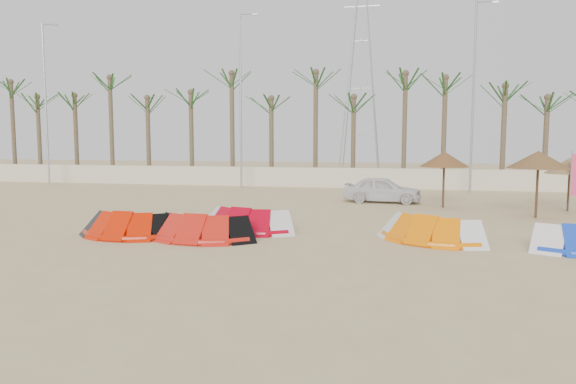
% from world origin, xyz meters
% --- Properties ---
extents(ground, '(120.00, 120.00, 0.00)m').
position_xyz_m(ground, '(0.00, 0.00, 0.00)').
color(ground, tan).
rests_on(ground, ground).
extents(boundary_wall, '(60.00, 0.30, 1.30)m').
position_xyz_m(boundary_wall, '(0.00, 22.00, 0.65)').
color(boundary_wall, beige).
rests_on(boundary_wall, ground).
extents(palm_line, '(52.00, 4.00, 7.70)m').
position_xyz_m(palm_line, '(0.67, 23.50, 6.44)').
color(palm_line, brown).
rests_on(palm_line, ground).
extents(lamp_a, '(1.25, 0.14, 11.00)m').
position_xyz_m(lamp_a, '(-19.96, 20.00, 5.77)').
color(lamp_a, '#A5A8AD').
rests_on(lamp_a, ground).
extents(lamp_b, '(1.25, 0.14, 11.00)m').
position_xyz_m(lamp_b, '(-5.96, 20.00, 5.77)').
color(lamp_b, '#A5A8AD').
rests_on(lamp_b, ground).
extents(lamp_c, '(1.25, 0.14, 11.00)m').
position_xyz_m(lamp_c, '(8.04, 20.00, 5.77)').
color(lamp_c, '#A5A8AD').
rests_on(lamp_c, ground).
extents(pylon, '(3.00, 3.00, 14.00)m').
position_xyz_m(pylon, '(1.00, 28.00, 0.00)').
color(pylon, '#A5A8AD').
rests_on(pylon, ground).
extents(kite_red_left, '(3.33, 1.64, 0.90)m').
position_xyz_m(kite_red_left, '(-4.76, 3.66, 0.42)').
color(kite_red_left, red).
rests_on(kite_red_left, ground).
extents(kite_red_mid, '(3.60, 1.76, 0.90)m').
position_xyz_m(kite_red_mid, '(-2.29, 3.67, 0.42)').
color(kite_red_mid, red).
rests_on(kite_red_mid, ground).
extents(kite_red_right, '(3.70, 2.21, 0.90)m').
position_xyz_m(kite_red_right, '(-1.31, 5.37, 0.42)').
color(kite_red_right, '#B30014').
rests_on(kite_red_right, ground).
extents(kite_orange, '(3.86, 2.84, 0.90)m').
position_xyz_m(kite_orange, '(4.74, 4.83, 0.42)').
color(kite_orange, '#FF7400').
rests_on(kite_orange, ground).
extents(parasol_left, '(2.23, 2.23, 2.59)m').
position_xyz_m(parasol_left, '(5.87, 12.95, 2.24)').
color(parasol_left, '#4C331E').
rests_on(parasol_left, ground).
extents(parasol_mid, '(2.39, 2.39, 2.70)m').
position_xyz_m(parasol_mid, '(9.25, 10.45, 2.34)').
color(parasol_mid, '#4C331E').
rests_on(parasol_mid, ground).
extents(parasol_right, '(2.06, 2.06, 2.36)m').
position_xyz_m(parasol_right, '(11.14, 12.86, 2.00)').
color(parasol_right, '#4C331E').
rests_on(parasol_right, ground).
extents(flag_pink, '(0.44, 0.17, 2.70)m').
position_xyz_m(flag_pink, '(11.02, 11.73, 1.60)').
color(flag_pink, '#A5A8AD').
rests_on(flag_pink, ground).
extents(car, '(3.92, 1.83, 1.30)m').
position_xyz_m(car, '(3.07, 14.38, 0.65)').
color(car, silver).
rests_on(car, ground).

